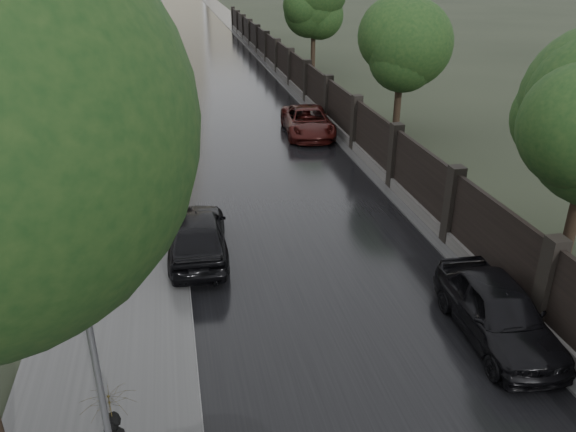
# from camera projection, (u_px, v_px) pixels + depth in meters

# --- Properties ---
(fence_right) EXTENTS (0.45, 75.72, 2.70)m
(fence_right) POSITION_uv_depth(u_px,v_px,m) (300.00, 80.00, 37.84)
(fence_right) COLOR #383533
(fence_right) RESTS_ON ground
(tree_left_far) EXTENTS (4.25, 4.25, 7.39)m
(tree_left_far) POSITION_uv_depth(u_px,v_px,m) (93.00, 22.00, 31.91)
(tree_left_far) COLOR black
(tree_left_far) RESTS_ON ground
(tree_right_b) EXTENTS (4.08, 4.08, 7.01)m
(tree_right_b) POSITION_uv_depth(u_px,v_px,m) (403.00, 38.00, 27.83)
(tree_right_b) COLOR black
(tree_right_b) RESTS_ON ground
(tree_right_c) EXTENTS (4.08, 4.08, 7.01)m
(tree_right_c) POSITION_uv_depth(u_px,v_px,m) (314.00, 7.00, 43.78)
(tree_right_c) COLOR black
(tree_right_c) RESTS_ON ground
(lamp_post) EXTENTS (0.25, 0.12, 5.11)m
(lamp_post) POSITION_uv_depth(u_px,v_px,m) (104.00, 411.00, 8.23)
(lamp_post) COLOR #59595E
(lamp_post) RESTS_ON ground
(traffic_light) EXTENTS (0.16, 0.32, 4.00)m
(traffic_light) POSITION_uv_depth(u_px,v_px,m) (165.00, 88.00, 29.37)
(traffic_light) COLOR #59595E
(traffic_light) RESTS_ON ground
(hatchback_left) EXTENTS (2.06, 4.67, 1.56)m
(hatchback_left) POSITION_uv_depth(u_px,v_px,m) (197.00, 234.00, 17.62)
(hatchback_left) COLOR black
(hatchback_left) RESTS_ON ground
(car_right_near) EXTENTS (2.04, 4.59, 1.53)m
(car_right_near) POSITION_uv_depth(u_px,v_px,m) (498.00, 311.00, 13.82)
(car_right_near) COLOR black
(car_right_near) RESTS_ON ground
(car_right_far) EXTENTS (2.78, 5.35, 1.44)m
(car_right_far) POSITION_uv_depth(u_px,v_px,m) (308.00, 122.00, 29.61)
(car_right_far) COLOR black
(car_right_far) RESTS_ON ground
(pedestrian_umbrella) EXTENTS (1.25, 1.26, 2.54)m
(pedestrian_umbrella) POSITION_uv_depth(u_px,v_px,m) (111.00, 414.00, 9.29)
(pedestrian_umbrella) COLOR black
(pedestrian_umbrella) RESTS_ON sidewalk_left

